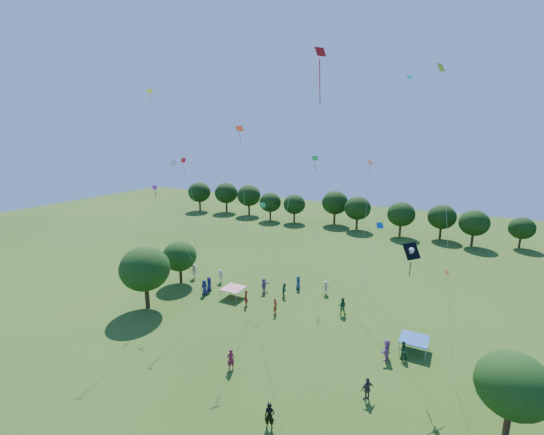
% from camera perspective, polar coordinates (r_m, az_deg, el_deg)
% --- Properties ---
extents(near_tree_west, '(5.00, 5.00, 6.52)m').
position_cam_1_polar(near_tree_west, '(39.17, -19.32, -7.60)').
color(near_tree_west, '#422B19').
rests_on(near_tree_west, ground).
extents(near_tree_north, '(3.99, 3.99, 5.16)m').
position_cam_1_polar(near_tree_north, '(44.84, -14.29, -5.89)').
color(near_tree_north, '#422B19').
rests_on(near_tree_north, ground).
extents(near_tree_east, '(4.11, 4.11, 5.39)m').
position_cam_1_polar(near_tree_east, '(26.64, 33.66, -21.05)').
color(near_tree_east, '#422B19').
rests_on(near_tree_east, ground).
extents(treeline, '(88.01, 8.77, 6.77)m').
position_cam_1_polar(treeline, '(69.43, 14.93, 1.31)').
color(treeline, '#422B19').
rests_on(treeline, ground).
extents(tent_red_stripe, '(2.20, 2.20, 1.10)m').
position_cam_1_polar(tent_red_stripe, '(40.76, -6.08, -10.99)').
color(tent_red_stripe, '#BA1538').
rests_on(tent_red_stripe, ground).
extents(tent_blue, '(2.20, 2.20, 1.10)m').
position_cam_1_polar(tent_blue, '(33.64, 21.43, -17.35)').
color(tent_blue, '#1B50B2').
rests_on(tent_blue, ground).
extents(man_in_black, '(0.75, 0.61, 1.74)m').
position_cam_1_polar(man_in_black, '(25.01, -0.39, -28.72)').
color(man_in_black, black).
rests_on(man_in_black, ground).
extents(crowd_person_0, '(0.73, 0.97, 1.74)m').
position_cam_1_polar(crowd_person_0, '(41.88, -10.56, -10.72)').
color(crowd_person_0, navy).
rests_on(crowd_person_0, ground).
extents(crowd_person_1, '(0.67, 0.74, 1.67)m').
position_cam_1_polar(crowd_person_1, '(29.77, -6.50, -21.20)').
color(crowd_person_1, maroon).
rests_on(crowd_person_1, ground).
extents(crowd_person_2, '(0.95, 0.63, 1.78)m').
position_cam_1_polar(crowd_person_2, '(37.70, 10.95, -13.48)').
color(crowd_person_2, '#245427').
rests_on(crowd_person_2, ground).
extents(crowd_person_3, '(1.16, 0.87, 1.61)m').
position_cam_1_polar(crowd_person_3, '(44.87, -8.05, -9.07)').
color(crowd_person_3, beige).
rests_on(crowd_person_3, ground).
extents(crowd_person_4, '(0.96, 1.02, 1.65)m').
position_cam_1_polar(crowd_person_4, '(27.69, 14.73, -24.56)').
color(crowd_person_4, '#433736').
rests_on(crowd_person_4, ground).
extents(crowd_person_5, '(0.62, 1.56, 1.64)m').
position_cam_1_polar(crowd_person_5, '(41.82, -1.23, -10.60)').
color(crowd_person_5, '#874F87').
rests_on(crowd_person_5, ground).
extents(crowd_person_6, '(0.73, 0.89, 1.58)m').
position_cam_1_polar(crowd_person_6, '(42.70, 4.13, -10.16)').
color(crowd_person_6, navy).
rests_on(crowd_person_6, ground).
extents(crowd_person_7, '(0.46, 0.65, 1.60)m').
position_cam_1_polar(crowd_person_7, '(37.22, 0.53, -13.74)').
color(crowd_person_7, maroon).
rests_on(crowd_person_7, ground).
extents(crowd_person_8, '(0.83, 0.61, 1.51)m').
position_cam_1_polar(crowd_person_8, '(32.47, 19.81, -18.96)').
color(crowd_person_8, '#214E2D').
rests_on(crowd_person_8, ground).
extents(crowd_person_9, '(1.28, 0.85, 1.80)m').
position_cam_1_polar(crowd_person_9, '(46.69, -12.09, -8.22)').
color(crowd_person_9, beige).
rests_on(crowd_person_9, ground).
extents(crowd_person_10, '(0.98, 0.58, 1.57)m').
position_cam_1_polar(crowd_person_10, '(33.72, 31.78, -18.90)').
color(crowd_person_10, '#3A312E').
rests_on(crowd_person_10, ground).
extents(crowd_person_11, '(0.67, 1.65, 1.73)m').
position_cam_1_polar(crowd_person_11, '(31.92, 17.53, -19.14)').
color(crowd_person_11, '#A862A6').
rests_on(crowd_person_11, ground).
extents(crowd_person_12, '(0.71, 0.94, 1.69)m').
position_cam_1_polar(crowd_person_12, '(42.70, -9.84, -10.25)').
color(crowd_person_12, navy).
rests_on(crowd_person_12, ground).
extents(crowd_person_13, '(0.71, 0.74, 1.69)m').
position_cam_1_polar(crowd_person_13, '(38.86, -4.11, -12.50)').
color(crowd_person_13, maroon).
rests_on(crowd_person_13, ground).
extents(crowd_person_14, '(0.65, 0.87, 1.57)m').
position_cam_1_polar(crowd_person_14, '(40.82, 2.01, -11.27)').
color(crowd_person_14, '#214E33').
rests_on(crowd_person_14, ground).
extents(crowd_person_15, '(1.10, 0.79, 1.54)m').
position_cam_1_polar(crowd_person_15, '(41.83, 8.45, -10.82)').
color(crowd_person_15, '#B3A08F').
rests_on(crowd_person_15, ground).
extents(pirate_kite, '(6.55, 5.85, 8.34)m').
position_cam_1_polar(pirate_kite, '(28.68, 20.85, -5.15)').
color(pirate_kite, black).
extents(red_high_kite, '(5.19, 0.81, 21.95)m').
position_cam_1_polar(red_high_kite, '(26.92, 5.72, 15.95)').
color(red_high_kite, red).
extents(small_kite_0, '(2.13, 2.27, 13.94)m').
position_cam_1_polar(small_kite_0, '(37.56, -12.57, 4.10)').
color(small_kite_0, red).
extents(small_kite_1, '(1.17, 5.79, 13.58)m').
position_cam_1_polar(small_kite_1, '(38.34, 14.77, 3.78)').
color(small_kite_1, '#D3540B').
extents(small_kite_2, '(2.82, 4.48, 20.61)m').
position_cam_1_polar(small_kite_2, '(40.14, -16.48, 11.22)').
color(small_kite_2, '#EAFF16').
extents(small_kite_3, '(1.41, 2.40, 9.00)m').
position_cam_1_polar(small_kite_3, '(39.17, -1.50, 0.03)').
color(small_kite_3, '#198C35').
extents(small_kite_4, '(1.64, 2.11, 7.97)m').
position_cam_1_polar(small_kite_4, '(36.22, 16.16, -2.74)').
color(small_kite_4, blue).
extents(small_kite_5, '(1.73, 4.90, 11.12)m').
position_cam_1_polar(small_kite_5, '(39.98, -16.37, 1.30)').
color(small_kite_5, '#A31B9E').
extents(small_kite_6, '(1.45, 3.06, 13.57)m').
position_cam_1_polar(small_kite_6, '(40.35, -14.17, 4.41)').
color(small_kite_6, silver).
extents(small_kite_7, '(2.79, 4.78, 21.46)m').
position_cam_1_polar(small_kite_7, '(35.99, 18.67, 10.88)').
color(small_kite_7, '#0B9BAD').
extents(small_kite_8, '(1.16, 1.12, 7.42)m').
position_cam_1_polar(small_kite_8, '(27.65, 25.87, -10.64)').
color(small_kite_8, '#D65B0C').
extents(small_kite_9, '(1.31, 0.81, 16.98)m').
position_cam_1_polar(small_kite_9, '(34.47, -4.76, 8.69)').
color(small_kite_9, '#FF320D').
extents(small_kite_10, '(3.06, 1.50, 20.71)m').
position_cam_1_polar(small_kite_10, '(27.22, 25.37, 10.17)').
color(small_kite_10, yellow).
extents(small_kite_11, '(1.36, 3.09, 13.80)m').
position_cam_1_polar(small_kite_11, '(42.52, 6.69, 6.41)').
color(small_kite_11, '#1A9331').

